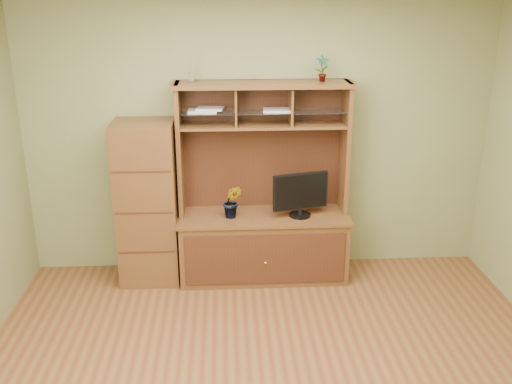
{
  "coord_description": "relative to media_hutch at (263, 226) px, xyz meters",
  "views": [
    {
      "loc": [
        -0.33,
        -3.37,
        2.68
      ],
      "look_at": [
        -0.07,
        1.2,
        1.06
      ],
      "focal_mm": 40.0,
      "sensor_mm": 36.0,
      "label": 1
    }
  ],
  "objects": [
    {
      "name": "room",
      "position": [
        -0.03,
        -1.73,
        0.83
      ],
      "size": [
        4.54,
        4.04,
        2.74
      ],
      "color": "brown",
      "rests_on": "ground"
    },
    {
      "name": "side_cabinet",
      "position": [
        -1.1,
        0.0,
        0.26
      ],
      "size": [
        0.56,
        0.51,
        1.56
      ],
      "color": "#492A14",
      "rests_on": "room"
    },
    {
      "name": "magazines",
      "position": [
        -0.31,
        0.08,
        1.13
      ],
      "size": [
        0.94,
        0.22,
        0.04
      ],
      "color": "silver",
      "rests_on": "media_hutch"
    },
    {
      "name": "top_plant",
      "position": [
        0.53,
        0.08,
        1.5
      ],
      "size": [
        0.13,
        0.09,
        0.23
      ],
      "primitive_type": "imported",
      "rotation": [
        0.0,
        0.0,
        0.09
      ],
      "color": "#2D6423",
      "rests_on": "media_hutch"
    },
    {
      "name": "reed_diffuser",
      "position": [
        -0.65,
        0.08,
        1.48
      ],
      "size": [
        0.05,
        0.05,
        0.26
      ],
      "color": "silver",
      "rests_on": "media_hutch"
    },
    {
      "name": "orchid_plant",
      "position": [
        -0.3,
        -0.08,
        0.29
      ],
      "size": [
        0.2,
        0.17,
        0.32
      ],
      "primitive_type": "imported",
      "rotation": [
        0.0,
        0.0,
        -0.19
      ],
      "color": "#2B521C",
      "rests_on": "media_hutch"
    },
    {
      "name": "monitor",
      "position": [
        0.34,
        -0.08,
        0.35
      ],
      "size": [
        0.53,
        0.21,
        0.42
      ],
      "rotation": [
        0.0,
        0.0,
        0.26
      ],
      "color": "black",
      "rests_on": "media_hutch"
    },
    {
      "name": "media_hutch",
      "position": [
        0.0,
        0.0,
        0.0
      ],
      "size": [
        1.66,
        0.61,
        1.9
      ],
      "color": "#492A14",
      "rests_on": "room"
    }
  ]
}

